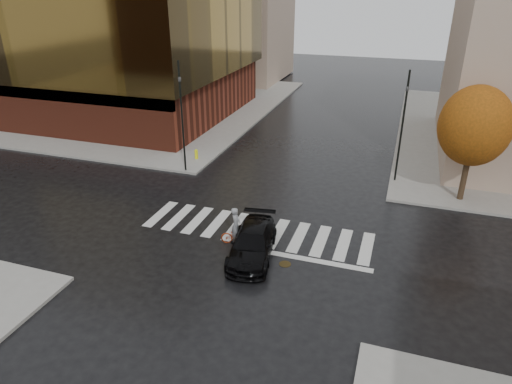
% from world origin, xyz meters
% --- Properties ---
extents(ground, '(120.00, 120.00, 0.00)m').
position_xyz_m(ground, '(0.00, 0.00, 0.00)').
color(ground, black).
rests_on(ground, ground).
extents(sidewalk_nw, '(30.00, 30.00, 0.15)m').
position_xyz_m(sidewalk_nw, '(-21.00, 21.00, 0.07)').
color(sidewalk_nw, gray).
rests_on(sidewalk_nw, ground).
extents(crosswalk, '(12.00, 3.00, 0.01)m').
position_xyz_m(crosswalk, '(0.00, 0.50, 0.01)').
color(crosswalk, silver).
rests_on(crosswalk, ground).
extents(office_glass, '(27.00, 19.00, 16.00)m').
position_xyz_m(office_glass, '(-22.00, 17.99, 8.28)').
color(office_glass, maroon).
rests_on(office_glass, sidewalk_nw).
extents(tree_ne_a, '(3.80, 3.80, 6.50)m').
position_xyz_m(tree_ne_a, '(10.00, 7.40, 4.46)').
color(tree_ne_a, '#302215').
rests_on(tree_ne_a, sidewalk_ne).
extents(sedan, '(2.58, 4.83, 1.33)m').
position_xyz_m(sedan, '(0.57, -1.80, 0.67)').
color(sedan, black).
rests_on(sedan, ground).
extents(cyclist, '(1.75, 1.00, 1.89)m').
position_xyz_m(cyclist, '(-0.47, -1.00, 0.64)').
color(cyclist, '#952B0D').
rests_on(cyclist, ground).
extents(traffic_light_nw, '(0.21, 0.19, 7.05)m').
position_xyz_m(traffic_light_nw, '(-6.88, 6.30, 4.14)').
color(traffic_light_nw, black).
rests_on(traffic_light_nw, sidewalk_nw).
extents(traffic_light_ne, '(0.19, 0.21, 6.79)m').
position_xyz_m(traffic_light_ne, '(6.30, 9.00, 3.97)').
color(traffic_light_ne, black).
rests_on(traffic_light_ne, sidewalk_ne).
extents(fire_hydrant, '(0.25, 0.25, 0.69)m').
position_xyz_m(fire_hydrant, '(-7.10, 8.42, 0.53)').
color(fire_hydrant, '#F5F70E').
rests_on(fire_hydrant, sidewalk_nw).
extents(manhole, '(0.56, 0.56, 0.01)m').
position_xyz_m(manhole, '(2.18, -2.00, 0.01)').
color(manhole, '#3F3116').
rests_on(manhole, ground).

